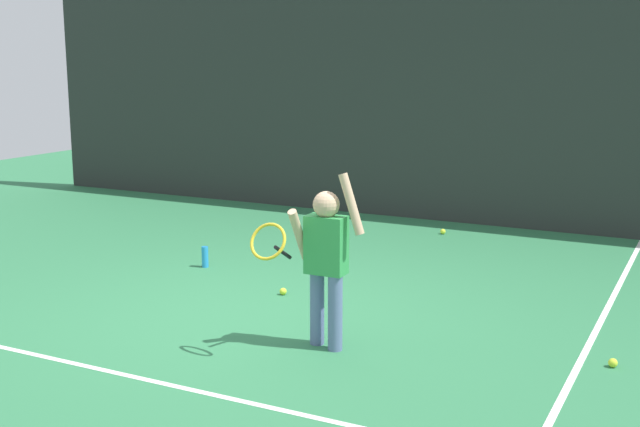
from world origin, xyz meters
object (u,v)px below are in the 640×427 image
object	(u,v)px
water_bottle	(205,257)
tennis_ball_1	(443,232)
tennis_player	(324,255)
tennis_ball_2	(283,291)
tennis_ball_3	(613,363)

from	to	relation	value
water_bottle	tennis_ball_1	world-z (taller)	water_bottle
tennis_player	tennis_ball_2	xyz separation A→B (m)	(-0.94, 1.05, -0.69)
tennis_ball_1	tennis_ball_3	distance (m)	4.35
tennis_player	tennis_ball_3	size ratio (longest dim) A/B	20.46
water_bottle	tennis_ball_2	bearing A→B (deg)	-22.13
water_bottle	tennis_ball_2	world-z (taller)	water_bottle
tennis_player	tennis_ball_1	bearing A→B (deg)	94.92
tennis_player	water_bottle	distance (m)	2.72
tennis_ball_1	tennis_player	bearing A→B (deg)	-84.03
tennis_player	tennis_ball_2	bearing A→B (deg)	131.03
water_bottle	tennis_ball_3	size ratio (longest dim) A/B	3.33
tennis_player	tennis_ball_1	xyz separation A→B (m)	(-0.44, 4.17, -0.69)
water_bottle	tennis_ball_2	xyz separation A→B (m)	(1.21, -0.49, -0.08)
tennis_ball_1	tennis_ball_3	size ratio (longest dim) A/B	1.00
tennis_ball_1	tennis_ball_3	world-z (taller)	same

